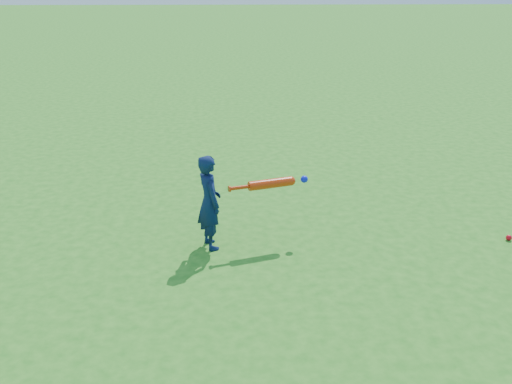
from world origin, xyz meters
TOP-DOWN VIEW (x-y plane):
  - ground at (0.00, 0.00)m, footprint 80.00×80.00m
  - child at (0.20, -0.13)m, footprint 0.35×0.42m
  - ground_ball_red at (3.35, -0.09)m, footprint 0.06×0.06m
  - bat_swing at (0.86, 0.03)m, footprint 0.84×0.33m

SIDE VIEW (x-z plane):
  - ground at x=0.00m, z-range 0.00..0.00m
  - ground_ball_red at x=3.35m, z-range 0.00..0.06m
  - child at x=0.20m, z-range 0.00..0.99m
  - bat_swing at x=0.86m, z-range 0.58..0.68m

